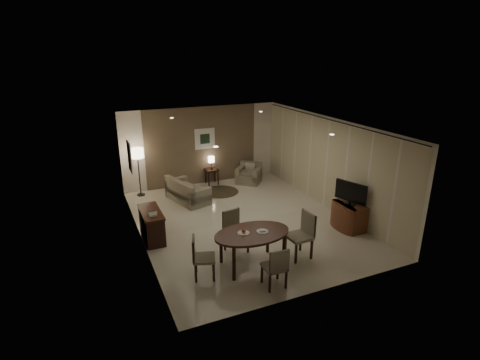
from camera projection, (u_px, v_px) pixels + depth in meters
name	position (u px, v px, depth m)	size (l,w,h in m)	color
room_shell	(237.00, 171.00, 10.28)	(5.50, 7.00, 2.70)	beige
taupe_accent	(202.00, 146.00, 12.95)	(3.96, 0.03, 2.70)	brown
curtain_wall	(326.00, 165.00, 10.96)	(0.08, 6.70, 2.58)	beige
curtain_rod	(330.00, 120.00, 10.52)	(0.03, 0.03, 6.80)	black
art_back_frame	(205.00, 139.00, 12.88)	(0.72, 0.03, 0.72)	silver
art_back_canvas	(205.00, 139.00, 12.87)	(0.34, 0.01, 0.34)	#1B311F
art_left_frame	(130.00, 157.00, 9.78)	(0.03, 0.60, 0.80)	silver
art_left_canvas	(130.00, 157.00, 9.78)	(0.01, 0.46, 0.64)	gray
downlight_nl	(216.00, 147.00, 7.41)	(0.10, 0.10, 0.01)	white
downlight_nr	(332.00, 135.00, 8.47)	(0.10, 0.10, 0.01)	white
downlight_fl	(172.00, 118.00, 10.52)	(0.10, 0.10, 0.01)	white
downlight_fr	(261.00, 112.00, 11.58)	(0.10, 0.10, 0.01)	white
console_desk	(152.00, 225.00, 9.31)	(0.48, 1.20, 0.75)	#4F2919
telephone	(153.00, 214.00, 8.91)	(0.20, 0.14, 0.09)	white
tv_cabinet	(349.00, 216.00, 9.87)	(0.48, 0.90, 0.70)	brown
flat_tv	(351.00, 192.00, 9.65)	(0.06, 0.88, 0.60)	black
dining_table	(252.00, 249.00, 8.15)	(1.69, 1.06, 0.79)	#4F2919
chair_near	(274.00, 266.00, 7.41)	(0.43, 0.43, 0.90)	gray
chair_far	(236.00, 232.00, 8.68)	(0.48, 0.48, 0.98)	gray
chair_left	(204.00, 258.00, 7.70)	(0.44, 0.44, 0.91)	gray
chair_right	(299.00, 236.00, 8.43)	(0.51, 0.51, 1.06)	gray
plate_a	(244.00, 233.00, 7.99)	(0.26, 0.26, 0.02)	white
plate_b	(262.00, 231.00, 8.05)	(0.26, 0.26, 0.02)	white
fruit_apple	(244.00, 231.00, 7.97)	(0.09, 0.09, 0.09)	#C84316
napkin	(262.00, 231.00, 8.04)	(0.12, 0.08, 0.03)	white
round_rug	(221.00, 192.00, 12.53)	(1.20, 1.20, 0.01)	#453927
sofa	(188.00, 190.00, 11.68)	(0.77, 1.54, 0.72)	gray
armchair	(249.00, 173.00, 13.27)	(0.79, 0.75, 0.70)	gray
side_table	(212.00, 177.00, 13.18)	(0.43, 0.43, 0.55)	black
table_lamp	(211.00, 162.00, 13.02)	(0.22, 0.22, 0.50)	#FFEAC1
floor_lamp	(139.00, 172.00, 11.99)	(0.40, 0.40, 1.57)	#FFE5B7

